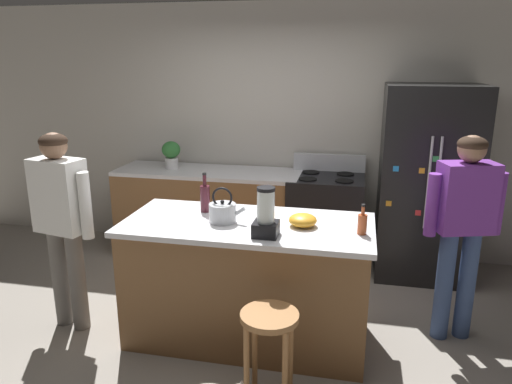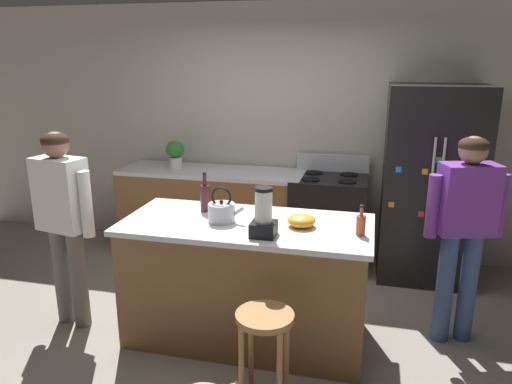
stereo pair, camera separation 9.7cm
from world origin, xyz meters
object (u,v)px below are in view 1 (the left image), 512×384
(kitchen_island, at_px, (248,281))
(refrigerator, at_px, (427,184))
(tea_kettle, at_px, (223,212))
(stove_range, at_px, (325,220))
(bottle_wine, at_px, (205,197))
(blender_appliance, at_px, (266,216))
(mixing_bowl, at_px, (303,220))
(person_by_sink_right, at_px, (463,220))
(bottle_cooking_sauce, at_px, (362,223))
(person_by_island_left, at_px, (61,214))
(bar_stool, at_px, (269,334))
(potted_plant, at_px, (171,153))

(kitchen_island, relative_size, refrigerator, 0.98)
(tea_kettle, bearing_deg, kitchen_island, 10.53)
(stove_range, height_order, bottle_wine, bottle_wine)
(blender_appliance, bearing_deg, mixing_bowl, 48.15)
(person_by_sink_right, height_order, bottle_cooking_sauce, person_by_sink_right)
(refrigerator, distance_m, mixing_bowl, 1.82)
(refrigerator, xyz_separation_m, mixing_bowl, (-1.04, -1.50, 0.06))
(person_by_island_left, bearing_deg, person_by_sink_right, 9.14)
(stove_range, xyz_separation_m, bottle_wine, (-0.86, -1.34, 0.58))
(bottle_wine, distance_m, mixing_bowl, 0.82)
(kitchen_island, distance_m, stove_range, 1.60)
(person_by_island_left, relative_size, bottle_cooking_sauce, 7.42)
(person_by_island_left, height_order, bottle_cooking_sauce, person_by_island_left)
(person_by_island_left, height_order, tea_kettle, person_by_island_left)
(bar_stool, height_order, potted_plant, potted_plant)
(refrigerator, bearing_deg, kitchen_island, -133.96)
(refrigerator, height_order, person_by_island_left, refrigerator)
(person_by_island_left, height_order, mixing_bowl, person_by_island_left)
(stove_range, distance_m, bottle_cooking_sauce, 1.72)
(person_by_island_left, relative_size, tea_kettle, 5.81)
(potted_plant, relative_size, mixing_bowl, 1.47)
(person_by_sink_right, xyz_separation_m, blender_appliance, (-1.38, -0.59, 0.13))
(stove_range, bearing_deg, bottle_cooking_sauce, -77.53)
(person_by_island_left, bearing_deg, potted_plant, 81.97)
(bottle_cooking_sauce, bearing_deg, mixing_bowl, 169.70)
(bar_stool, relative_size, potted_plant, 2.16)
(refrigerator, xyz_separation_m, person_by_sink_right, (0.12, -1.15, 0.03))
(kitchen_island, relative_size, bottle_cooking_sauce, 8.58)
(bottle_wine, bearing_deg, mixing_bowl, -12.60)
(kitchen_island, relative_size, tea_kettle, 6.73)
(tea_kettle, bearing_deg, bottle_wine, 133.82)
(kitchen_island, distance_m, person_by_sink_right, 1.68)
(bar_stool, xyz_separation_m, mixing_bowl, (0.10, 0.74, 0.50))
(bar_stool, xyz_separation_m, bottle_wine, (-0.69, 0.91, 0.57))
(person_by_island_left, bearing_deg, bottle_cooking_sauce, 1.67)
(stove_range, bearing_deg, person_by_sink_right, -47.23)
(bar_stool, distance_m, tea_kettle, 1.00)
(refrigerator, height_order, blender_appliance, refrigerator)
(kitchen_island, height_order, bottle_cooking_sauce, bottle_cooking_sauce)
(kitchen_island, distance_m, potted_plant, 2.07)
(blender_appliance, distance_m, bottle_wine, 0.71)
(bottle_wine, relative_size, mixing_bowl, 1.55)
(bar_stool, bearing_deg, kitchen_island, 112.71)
(stove_range, bearing_deg, tea_kettle, -112.85)
(blender_appliance, bearing_deg, refrigerator, 54.21)
(bottle_cooking_sauce, xyz_separation_m, mixing_bowl, (-0.42, 0.08, -0.03))
(refrigerator, height_order, bar_stool, refrigerator)
(stove_range, relative_size, potted_plant, 3.79)
(stove_range, xyz_separation_m, tea_kettle, (-0.66, -1.56, 0.55))
(mixing_bowl, relative_size, tea_kettle, 0.74)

